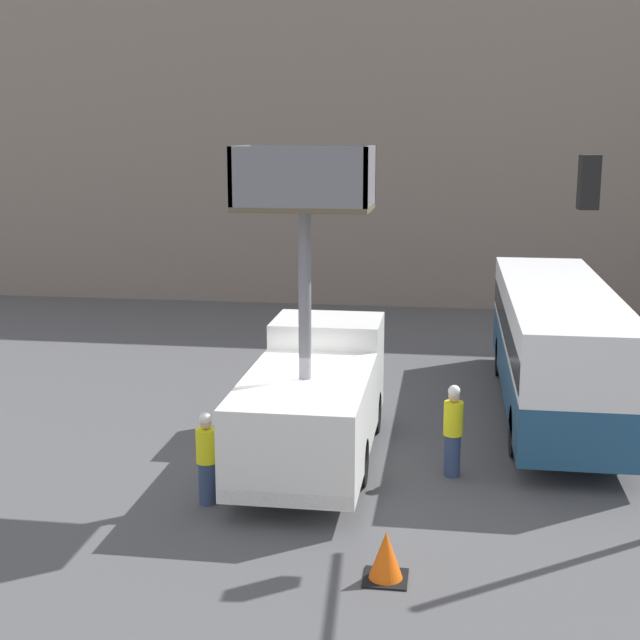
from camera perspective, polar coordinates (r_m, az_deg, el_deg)
The scene contains 7 objects.
ground_plane at distance 18.18m, azimuth -2.14°, elevation -9.50°, with size 120.00×120.00×0.00m, color #4C4C4F.
building_backdrop_far at distance 39.15m, azimuth 3.86°, elevation 11.16°, with size 44.00×10.00×12.24m.
utility_truck at distance 18.08m, azimuth -0.40°, elevation -4.67°, with size 2.45×6.27×6.40m.
city_bus at distance 21.96m, azimuth 14.87°, elevation -1.20°, with size 2.45×10.30×3.05m.
road_worker_near_truck at distance 16.42m, azimuth -7.26°, elevation -8.79°, with size 0.38×0.38×1.74m.
road_worker_directing at distance 17.71m, azimuth 8.51°, elevation -7.02°, with size 0.38×0.38×1.85m.
traffic_cone_near_truck at distance 13.94m, azimuth 4.24°, elevation -14.88°, with size 0.67×0.67×0.77m.
Camera 1 is at (3.12, -16.63, 6.65)m, focal length 50.00 mm.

